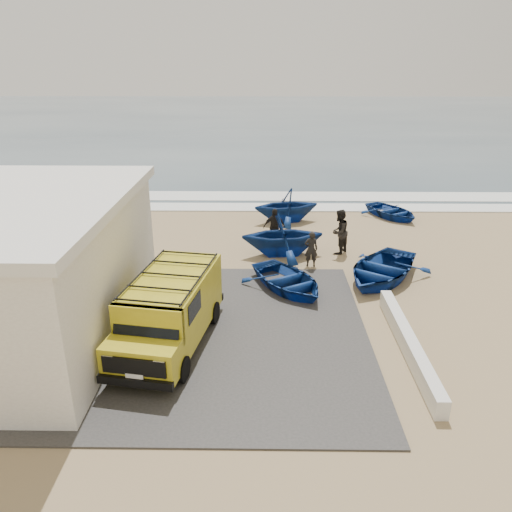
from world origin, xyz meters
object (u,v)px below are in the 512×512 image
object	(u,v)px
van	(170,309)
boat_far_left	(286,205)
boat_near_right	(381,269)
fisherman_front	(311,249)
parapet	(409,344)
boat_near_left	(288,280)
boat_far_right	(392,211)
boat_mid_left	(283,235)
fisherman_back	(274,227)
fisherman_middle	(339,232)

from	to	relation	value
van	boat_far_left	world-z (taller)	van
boat_near_right	fisherman_front	xyz separation A→B (m)	(-2.59, 1.30, 0.30)
parapet	boat_near_left	world-z (taller)	boat_near_left
boat_far_left	boat_far_right	size ratio (longest dim) A/B	1.01
boat_mid_left	boat_far_right	world-z (taller)	boat_mid_left
van	boat_far_left	xyz separation A→B (m)	(3.94, 12.06, -0.29)
van	fisherman_back	size ratio (longest dim) A/B	3.11
boat_far_right	fisherman_middle	distance (m)	6.43
boat_near_right	boat_near_left	bearing A→B (deg)	-131.02
boat_far_left	van	bearing A→B (deg)	-31.77
van	boat_near_right	size ratio (longest dim) A/B	1.24
boat_mid_left	fisherman_front	distance (m)	1.69
van	boat_far_left	size ratio (longest dim) A/B	1.59
fisherman_middle	fisherman_back	size ratio (longest dim) A/B	1.15
boat_near_left	boat_near_right	size ratio (longest dim) A/B	0.85
boat_near_left	boat_far_right	world-z (taller)	boat_near_left
boat_mid_left	fisherman_middle	xyz separation A→B (m)	(2.47, 0.26, 0.06)
fisherman_front	fisherman_middle	world-z (taller)	fisherman_middle
van	fisherman_middle	distance (m)	9.68
van	boat_far_right	bearing A→B (deg)	62.77
boat_near_right	boat_mid_left	xyz separation A→B (m)	(-3.72, 2.55, 0.47)
boat_near_left	fisherman_front	world-z (taller)	fisherman_front
boat_near_right	boat_far_right	size ratio (longest dim) A/B	1.31
boat_near_left	fisherman_back	distance (m)	4.84
boat_mid_left	boat_near_left	bearing A→B (deg)	174.03
boat_near_left	fisherman_middle	bearing A→B (deg)	26.67
boat_mid_left	boat_far_right	size ratio (longest dim) A/B	1.06
boat_near_right	boat_far_left	distance (m)	8.07
boat_far_left	fisherman_front	distance (m)	6.07
boat_near_left	boat_near_right	xyz separation A→B (m)	(3.64, 0.97, 0.07)
parapet	boat_far_left	distance (m)	12.84
boat_near_right	fisherman_middle	size ratio (longest dim) A/B	2.19
parapet	fisherman_back	bearing A→B (deg)	112.66
parapet	fisherman_middle	distance (m)	8.04
boat_near_left	fisherman_front	xyz separation A→B (m)	(1.05, 2.27, 0.37)
boat_mid_left	boat_far_right	bearing A→B (deg)	-54.76
boat_near_left	boat_far_left	bearing A→B (deg)	57.01
boat_far_left	boat_far_right	distance (m)	5.78
boat_mid_left	fisherman_middle	size ratio (longest dim) A/B	1.77
boat_far_right	fisherman_back	bearing A→B (deg)	-176.59
fisherman_back	boat_far_right	bearing A→B (deg)	21.89
boat_near_right	fisherman_front	distance (m)	2.92
boat_near_left	boat_mid_left	world-z (taller)	boat_mid_left
boat_near_right	fisherman_front	bearing A→B (deg)	-172.52
boat_mid_left	boat_far_left	xyz separation A→B (m)	(0.36, 4.77, -0.04)
van	boat_mid_left	size ratio (longest dim) A/B	1.52
van	fisherman_back	world-z (taller)	van
fisherman_middle	fisherman_back	distance (m)	2.99
van	boat_near_left	xyz separation A→B (m)	(3.65, 3.77, -0.79)
boat_far_right	fisherman_middle	bearing A→B (deg)	-154.52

